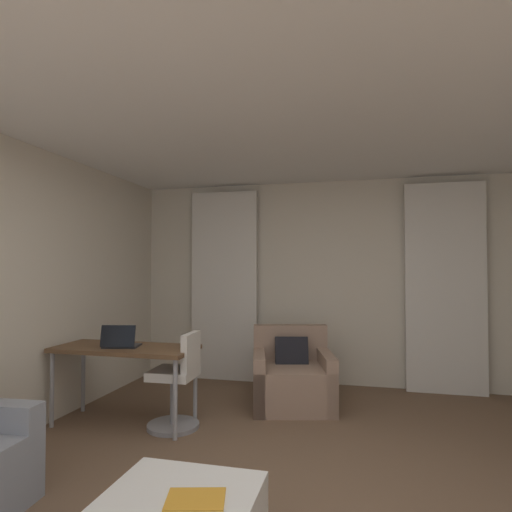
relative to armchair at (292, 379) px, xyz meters
name	(u,v)px	position (x,y,z in m)	size (l,w,h in m)	color
wall_window	(329,282)	(0.32, 0.99, 1.02)	(5.12, 0.06, 2.60)	beige
ceiling	(293,80)	(0.32, -2.04, 2.35)	(5.12, 6.12, 0.06)	white
curtain_left_panel	(224,285)	(-1.05, 0.86, 0.97)	(0.90, 0.06, 2.50)	silver
curtain_right_panel	(445,287)	(1.70, 0.86, 0.97)	(0.90, 0.06, 2.50)	silver
armchair	(292,379)	(0.00, 0.00, 0.00)	(1.00, 0.99, 0.83)	#997A66
desk	(125,354)	(-1.46, -0.92, 0.38)	(1.34, 0.56, 0.73)	brown
desk_chair	(177,385)	(-0.94, -0.89, 0.11)	(0.48, 0.48, 0.88)	gray
laptop	(121,343)	(-1.48, -0.98, 0.49)	(0.36, 0.30, 0.22)	#2D2D33
magazine_open	(196,499)	(-0.06, -2.64, 0.09)	(0.32, 0.26, 0.01)	orange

